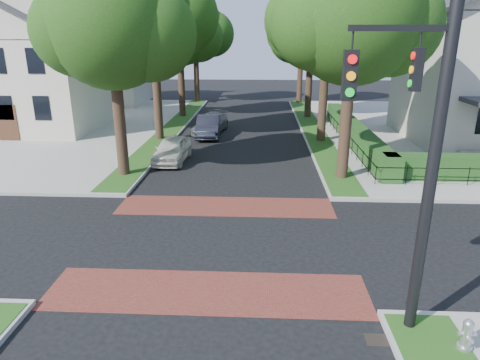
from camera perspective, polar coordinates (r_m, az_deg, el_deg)
name	(u,v)px	position (r m, az deg, el deg)	size (l,w,h in m)	color
ground	(218,241)	(15.17, -2.92, -8.06)	(120.00, 120.00, 0.00)	black
crosswalk_far	(226,206)	(18.08, -1.93, -3.52)	(9.00, 2.20, 0.01)	maroon
crosswalk_near	(207,292)	(12.41, -4.40, -14.65)	(9.00, 2.20, 0.01)	maroon
storm_drain	(379,340)	(11.24, 18.08, -19.62)	(0.65, 0.45, 0.01)	black
grass_strip_ne	(312,128)	(33.50, 9.62, 6.85)	(1.60, 29.80, 0.02)	#1B4012
grass_strip_nw	(173,127)	(33.96, -8.92, 7.04)	(1.60, 29.80, 0.02)	#1B4012
tree_right_near	(355,17)	(21.17, 15.14, 20.20)	(7.75, 6.67, 10.66)	black
tree_right_mid	(329,17)	(29.08, 11.83, 20.53)	(8.25, 7.09, 11.22)	black
tree_right_far	(312,36)	(37.95, 9.61, 18.46)	(7.25, 6.23, 9.74)	black
tree_right_back	(303,32)	(46.92, 8.36, 18.92)	(7.50, 6.45, 10.20)	black
tree_left_near	(115,26)	(21.83, -16.34, 19.09)	(7.50, 6.45, 10.20)	black
tree_left_mid	(155,11)	(29.58, -11.31, 21.21)	(8.00, 6.88, 11.48)	black
tree_left_far	(181,33)	(38.33, -7.89, 18.85)	(7.00, 6.02, 9.86)	black
tree_left_back	(196,31)	(47.23, -5.83, 19.18)	(7.75, 6.66, 10.44)	black
hedge_main_road	(354,132)	(29.80, 14.98, 6.20)	(1.00, 18.00, 1.20)	#193D15
fence_main_road	(342,134)	(29.67, 13.44, 5.98)	(0.06, 18.00, 0.90)	black
house_left_near	(30,62)	(35.79, -26.24, 13.90)	(10.00, 9.00, 10.14)	beige
house_left_far	(99,55)	(48.57, -18.28, 15.57)	(10.00, 9.00, 10.14)	#B7B4A4
traffic_signal	(423,140)	(9.94, 23.20, 4.97)	(2.17, 2.00, 8.00)	black
parked_car_front	(172,149)	(24.73, -9.04, 4.07)	(1.68, 4.17, 1.42)	silver
parked_car_middle	(208,126)	(30.85, -4.23, 7.18)	(1.58, 4.53, 1.49)	black
parked_car_rear	(211,123)	(32.27, -3.92, 7.56)	(1.89, 4.65, 1.35)	slate
fire_hydrant	(467,335)	(11.23, 27.99, -17.78)	(0.41, 0.41, 0.80)	#A8A8AA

